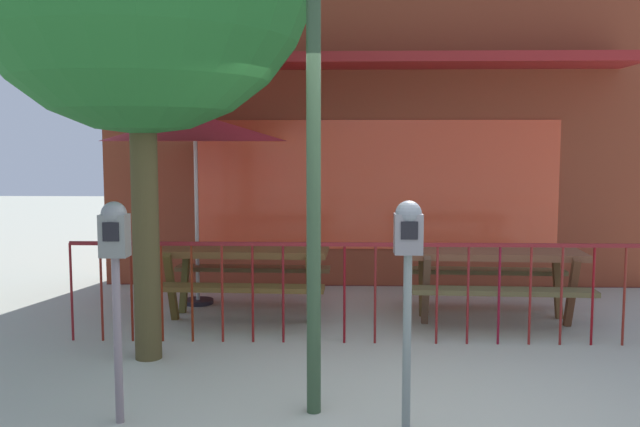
% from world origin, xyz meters
% --- Properties ---
extents(ground, '(40.00, 40.00, 0.00)m').
position_xyz_m(ground, '(0.00, 0.00, 0.00)').
color(ground, '#A5A899').
extents(pub_storefront, '(7.28, 1.43, 5.56)m').
position_xyz_m(pub_storefront, '(0.00, 4.85, 2.77)').
color(pub_storefront, '#4E1919').
rests_on(pub_storefront, ground).
extents(patio_fence_front, '(6.14, 0.04, 0.97)m').
position_xyz_m(patio_fence_front, '(-0.00, 1.96, 0.66)').
color(patio_fence_front, maroon).
rests_on(patio_fence_front, ground).
extents(picnic_table_left, '(1.85, 1.42, 0.79)m').
position_xyz_m(picnic_table_left, '(-1.52, 2.91, 0.61)').
color(picnic_table_left, brown).
rests_on(picnic_table_left, ground).
extents(picnic_table_right, '(1.86, 1.43, 0.79)m').
position_xyz_m(picnic_table_right, '(1.16, 2.83, 0.61)').
color(picnic_table_right, brown).
rests_on(picnic_table_right, ground).
extents(patio_umbrella, '(2.15, 2.15, 2.24)m').
position_xyz_m(patio_umbrella, '(-2.17, 3.53, 2.07)').
color(patio_umbrella, black).
rests_on(patio_umbrella, ground).
extents(parking_meter_near, '(0.18, 0.17, 1.53)m').
position_xyz_m(parking_meter_near, '(-0.04, -0.07, 1.19)').
color(parking_meter_near, slate).
rests_on(parking_meter_near, ground).
extents(parking_meter_far, '(0.18, 0.17, 1.52)m').
position_xyz_m(parking_meter_far, '(-1.97, 0.02, 1.17)').
color(parking_meter_far, slate).
rests_on(parking_meter_far, ground).
extents(street_lamp, '(0.28, 0.28, 3.72)m').
position_xyz_m(street_lamp, '(-0.66, 0.24, 2.45)').
color(street_lamp, '#2F482E').
rests_on(street_lamp, ground).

